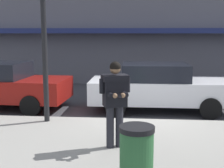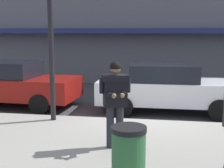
{
  "view_description": "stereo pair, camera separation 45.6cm",
  "coord_description": "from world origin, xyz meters",
  "px_view_note": "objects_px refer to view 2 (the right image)",
  "views": [
    {
      "loc": [
        0.01,
        -8.67,
        2.52
      ],
      "look_at": [
        -0.53,
        -2.48,
        1.49
      ],
      "focal_mm": 50.0,
      "sensor_mm": 36.0,
      "label": 1
    },
    {
      "loc": [
        0.46,
        -8.61,
        2.52
      ],
      "look_at": [
        -0.53,
        -2.48,
        1.49
      ],
      "focal_mm": 50.0,
      "sensor_mm": 36.0,
      "label": 2
    }
  ],
  "objects_px": {
    "man_texting_on_phone": "(115,95)",
    "parked_sedan_mid": "(168,88)",
    "parked_sedan_near": "(11,83)",
    "trash_bin": "(128,157)",
    "street_lamp_post": "(50,8)"
  },
  "relations": [
    {
      "from": "parked_sedan_mid",
      "to": "street_lamp_post",
      "type": "height_order",
      "value": "street_lamp_post"
    },
    {
      "from": "parked_sedan_near",
      "to": "trash_bin",
      "type": "height_order",
      "value": "parked_sedan_near"
    },
    {
      "from": "parked_sedan_near",
      "to": "man_texting_on_phone",
      "type": "bearing_deg",
      "value": -41.58
    },
    {
      "from": "parked_sedan_near",
      "to": "man_texting_on_phone",
      "type": "xyz_separation_m",
      "value": [
        4.17,
        -3.7,
        0.46
      ]
    },
    {
      "from": "man_texting_on_phone",
      "to": "trash_bin",
      "type": "bearing_deg",
      "value": -74.61
    },
    {
      "from": "parked_sedan_mid",
      "to": "man_texting_on_phone",
      "type": "bearing_deg",
      "value": -107.0
    },
    {
      "from": "parked_sedan_near",
      "to": "trash_bin",
      "type": "distance_m",
      "value": 7.11
    },
    {
      "from": "parked_sedan_near",
      "to": "man_texting_on_phone",
      "type": "relative_size",
      "value": 2.55
    },
    {
      "from": "street_lamp_post",
      "to": "trash_bin",
      "type": "relative_size",
      "value": 4.98
    },
    {
      "from": "street_lamp_post",
      "to": "man_texting_on_phone",
      "type": "bearing_deg",
      "value": -41.84
    },
    {
      "from": "street_lamp_post",
      "to": "parked_sedan_mid",
      "type": "bearing_deg",
      "value": 31.95
    },
    {
      "from": "street_lamp_post",
      "to": "trash_bin",
      "type": "distance_m",
      "value": 4.93
    },
    {
      "from": "parked_sedan_near",
      "to": "man_texting_on_phone",
      "type": "height_order",
      "value": "man_texting_on_phone"
    },
    {
      "from": "parked_sedan_near",
      "to": "trash_bin",
      "type": "xyz_separation_m",
      "value": [
        4.64,
        -5.38,
        -0.16
      ]
    },
    {
      "from": "man_texting_on_phone",
      "to": "parked_sedan_mid",
      "type": "bearing_deg",
      "value": 73.0
    }
  ]
}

